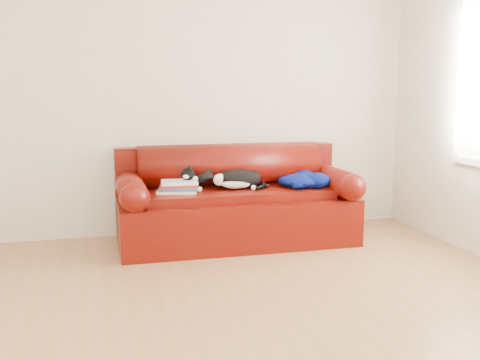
# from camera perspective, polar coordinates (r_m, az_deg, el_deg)

# --- Properties ---
(ground) EXTENTS (4.50, 4.50, 0.00)m
(ground) POSITION_cam_1_polar(r_m,az_deg,el_deg) (3.69, -0.52, -12.77)
(ground) COLOR olive
(ground) RESTS_ON ground
(room_shell) EXTENTS (4.52, 4.02, 2.61)m
(room_shell) POSITION_cam_1_polar(r_m,az_deg,el_deg) (3.48, 1.40, 13.88)
(room_shell) COLOR beige
(room_shell) RESTS_ON ground
(sofa_base) EXTENTS (2.10, 0.90, 0.50)m
(sofa_base) POSITION_cam_1_polar(r_m,az_deg,el_deg) (5.10, -0.41, -3.74)
(sofa_base) COLOR #360902
(sofa_base) RESTS_ON ground
(sofa_back) EXTENTS (2.10, 1.01, 0.88)m
(sofa_back) POSITION_cam_1_polar(r_m,az_deg,el_deg) (5.27, -1.06, 0.06)
(sofa_back) COLOR #360902
(sofa_back) RESTS_ON ground
(book_stack) EXTENTS (0.38, 0.33, 0.10)m
(book_stack) POSITION_cam_1_polar(r_m,az_deg,el_deg) (4.87, -6.28, -0.68)
(book_stack) COLOR #E9E7C9
(book_stack) RESTS_ON sofa_base
(cat) EXTENTS (0.61, 0.24, 0.22)m
(cat) POSITION_cam_1_polar(r_m,az_deg,el_deg) (4.99, -0.31, 0.04)
(cat) COLOR black
(cat) RESTS_ON sofa_base
(blanket) EXTENTS (0.49, 0.47, 0.15)m
(blanket) POSITION_cam_1_polar(r_m,az_deg,el_deg) (5.14, 6.41, 0.01)
(blanket) COLOR #020D3F
(blanket) RESTS_ON sofa_base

